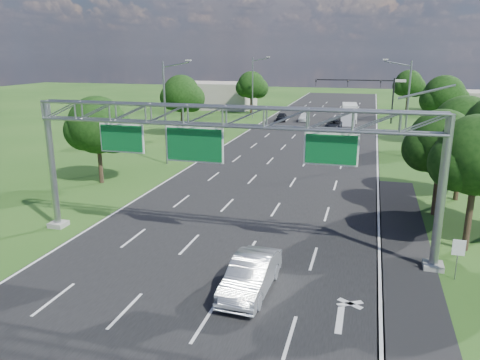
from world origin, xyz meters
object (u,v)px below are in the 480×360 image
(sign_gantry, at_px, (226,127))
(box_truck, at_px, (349,114))
(silver_sedan, at_px, (251,275))
(regulatory_sign, at_px, (458,251))
(traffic_signal, at_px, (370,90))

(sign_gantry, height_order, box_truck, sign_gantry)
(silver_sedan, bearing_deg, regulatory_sign, 24.73)
(sign_gantry, relative_size, traffic_signal, 1.92)
(silver_sedan, bearing_deg, box_truck, 90.83)
(traffic_signal, height_order, silver_sedan, traffic_signal)
(sign_gantry, distance_m, box_truck, 52.34)
(traffic_signal, bearing_deg, box_truck, -159.03)
(traffic_signal, bearing_deg, sign_gantry, -97.68)
(silver_sedan, distance_m, box_truck, 56.78)
(sign_gantry, xyz_separation_m, regulatory_sign, (12.07, -1.02, -5.38))
(sign_gantry, relative_size, regulatory_sign, 11.19)
(traffic_signal, height_order, box_truck, traffic_signal)
(regulatory_sign, bearing_deg, sign_gantry, 175.17)
(sign_gantry, distance_m, regulatory_sign, 13.25)
(silver_sedan, xyz_separation_m, box_truck, (1.54, 56.76, 0.55))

